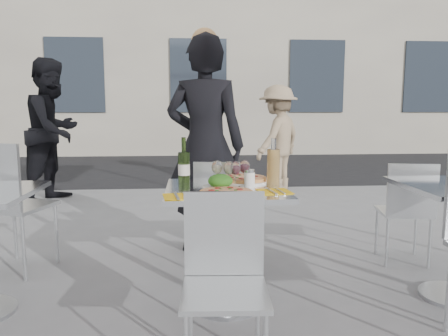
{
  "coord_description": "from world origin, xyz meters",
  "views": [
    {
      "loc": [
        -0.21,
        -2.59,
        1.24
      ],
      "look_at": [
        0.0,
        0.15,
        0.85
      ],
      "focal_mm": 35.0,
      "sensor_mm": 36.0,
      "label": 1
    }
  ],
  "objects": [
    {
      "name": "pizza_near",
      "position": [
        -0.01,
        -0.19,
        0.76
      ],
      "size": [
        0.3,
        0.3,
        0.02
      ],
      "color": "#E3A058",
      "rests_on": "main_table"
    },
    {
      "name": "chair_near",
      "position": [
        -0.06,
        -0.67,
        0.5
      ],
      "size": [
        0.4,
        0.41,
        0.84
      ],
      "rotation": [
        0.0,
        0.0,
        -0.05
      ],
      "color": "silver",
      "rests_on": "ground"
    },
    {
      "name": "napkin_right",
      "position": [
        0.27,
        -0.15,
        0.75
      ],
      "size": [
        0.2,
        0.2,
        0.01
      ],
      "rotation": [
        0.0,
        0.0,
        0.12
      ],
      "color": "yellow",
      "rests_on": "main_table"
    },
    {
      "name": "side_chair_rfar",
      "position": [
        1.46,
        0.61,
        0.48
      ],
      "size": [
        0.43,
        0.44,
        0.81
      ],
      "rotation": [
        0.0,
        0.0,
        2.98
      ],
      "color": "silver",
      "rests_on": "ground"
    },
    {
      "name": "napkin_left",
      "position": [
        -0.27,
        -0.24,
        0.75
      ],
      "size": [
        0.2,
        0.2,
        0.01
      ],
      "rotation": [
        0.0,
        0.0,
        0.14
      ],
      "color": "yellow",
      "rests_on": "main_table"
    },
    {
      "name": "woman_diner",
      "position": [
        -0.09,
        1.08,
        0.91
      ],
      "size": [
        0.75,
        0.58,
        1.82
      ],
      "primitive_type": "imported",
      "rotation": [
        0.0,
        0.0,
        2.91
      ],
      "color": "black",
      "rests_on": "ground"
    },
    {
      "name": "wineglass_white_b",
      "position": [
        0.02,
        0.05,
        0.86
      ],
      "size": [
        0.07,
        0.07,
        0.16
      ],
      "color": "white",
      "rests_on": "main_table"
    },
    {
      "name": "street_asphalt",
      "position": [
        0.0,
        6.5,
        0.0
      ],
      "size": [
        24.0,
        5.0,
        0.0
      ],
      "primitive_type": "cube",
      "color": "black",
      "rests_on": "ground"
    },
    {
      "name": "salad_plate",
      "position": [
        -0.03,
        -0.01,
        0.79
      ],
      "size": [
        0.22,
        0.22,
        0.09
      ],
      "color": "white",
      "rests_on": "main_table"
    },
    {
      "name": "sugar_shaker",
      "position": [
        0.15,
        0.02,
        0.8
      ],
      "size": [
        0.06,
        0.06,
        0.11
      ],
      "color": "white",
      "rests_on": "main_table"
    },
    {
      "name": "chair_far",
      "position": [
        0.01,
        0.6,
        0.5
      ],
      "size": [
        0.43,
        0.44,
        0.85
      ],
      "rotation": [
        0.0,
        0.0,
        3.02
      ],
      "color": "silver",
      "rests_on": "ground"
    },
    {
      "name": "ground",
      "position": [
        0.0,
        0.0,
        0.0
      ],
      "size": [
        80.0,
        80.0,
        0.0
      ],
      "primitive_type": "plane",
      "color": "slate"
    },
    {
      "name": "pedestrian_b",
      "position": [
        1.08,
        3.79,
        0.78
      ],
      "size": [
        1.09,
        1.14,
        1.55
      ],
      "primitive_type": "imported",
      "rotation": [
        0.0,
        0.0,
        4.01
      ],
      "color": "#9B8264",
      "rests_on": "ground"
    },
    {
      "name": "main_table",
      "position": [
        0.0,
        0.0,
        0.54
      ],
      "size": [
        0.72,
        0.72,
        0.75
      ],
      "color": "#B7BABF",
      "rests_on": "ground"
    },
    {
      "name": "carafe",
      "position": [
        0.31,
        0.11,
        0.87
      ],
      "size": [
        0.08,
        0.08,
        0.29
      ],
      "color": "#E7B762",
      "rests_on": "main_table"
    },
    {
      "name": "wineglass_white_a",
      "position": [
        -0.05,
        0.08,
        0.86
      ],
      "size": [
        0.07,
        0.07,
        0.16
      ],
      "color": "white",
      "rests_on": "main_table"
    },
    {
      "name": "wineglass_red_b",
      "position": [
        0.13,
        0.11,
        0.86
      ],
      "size": [
        0.07,
        0.07,
        0.16
      ],
      "color": "white",
      "rests_on": "main_table"
    },
    {
      "name": "side_chair_lfar",
      "position": [
        -1.55,
        0.64,
        0.58
      ],
      "size": [
        0.57,
        0.58,
        0.99
      ],
      "rotation": [
        0.0,
        0.0,
        2.83
      ],
      "color": "silver",
      "rests_on": "ground"
    },
    {
      "name": "wine_bottle",
      "position": [
        -0.25,
        0.17,
        0.86
      ],
      "size": [
        0.07,
        0.08,
        0.29
      ],
      "color": "#35501E",
      "rests_on": "main_table"
    },
    {
      "name": "pizza_far",
      "position": [
        0.13,
        0.21,
        0.77
      ],
      "size": [
        0.35,
        0.35,
        0.03
      ],
      "color": "white",
      "rests_on": "main_table"
    },
    {
      "name": "wineglass_red_a",
      "position": [
        0.06,
        0.04,
        0.86
      ],
      "size": [
        0.07,
        0.07,
        0.16
      ],
      "color": "white",
      "rests_on": "main_table"
    },
    {
      "name": "pedestrian_a",
      "position": [
        -2.0,
        3.29,
        0.93
      ],
      "size": [
        0.97,
        1.09,
        1.86
      ],
      "primitive_type": "imported",
      "rotation": [
        0.0,
        0.0,
        1.22
      ],
      "color": "black",
      "rests_on": "ground"
    }
  ]
}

